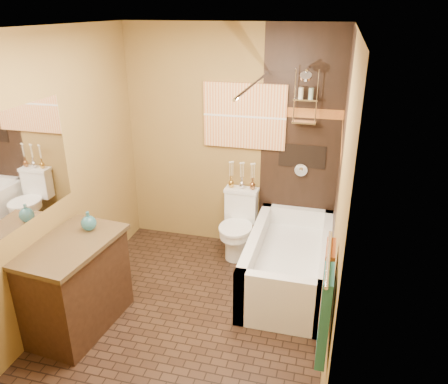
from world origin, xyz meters
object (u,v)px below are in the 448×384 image
(sunset_painting, at_px, (245,116))
(vanity, at_px, (75,285))
(bathtub, at_px, (289,266))
(toilet, at_px, (238,224))

(sunset_painting, distance_m, vanity, 2.39)
(bathtub, bearing_deg, toilet, 143.48)
(bathtub, xyz_separation_m, toilet, (-0.64, 0.47, 0.16))
(vanity, bearing_deg, bathtub, 37.37)
(sunset_painting, bearing_deg, toilet, -90.00)
(toilet, distance_m, vanity, 1.89)
(toilet, bearing_deg, bathtub, -34.99)
(bathtub, bearing_deg, vanity, -148.04)
(toilet, bearing_deg, sunset_painting, 91.52)
(bathtub, relative_size, toilet, 2.02)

